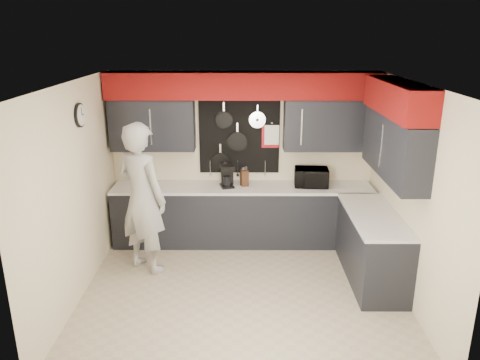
{
  "coord_description": "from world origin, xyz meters",
  "views": [
    {
      "loc": [
        -0.01,
        -5.22,
        3.18
      ],
      "look_at": [
        -0.03,
        0.5,
        1.32
      ],
      "focal_mm": 35.0,
      "sensor_mm": 36.0,
      "label": 1
    }
  ],
  "objects_px": {
    "microwave": "(311,177)",
    "coffee_maker": "(227,175)",
    "person": "(142,198)",
    "knife_block": "(244,178)",
    "utensil_crock": "(225,180)"
  },
  "relations": [
    {
      "from": "utensil_crock",
      "to": "coffee_maker",
      "type": "height_order",
      "value": "coffee_maker"
    },
    {
      "from": "coffee_maker",
      "to": "person",
      "type": "bearing_deg",
      "value": -157.23
    },
    {
      "from": "microwave",
      "to": "knife_block",
      "type": "height_order",
      "value": "microwave"
    },
    {
      "from": "microwave",
      "to": "person",
      "type": "height_order",
      "value": "person"
    },
    {
      "from": "microwave",
      "to": "utensil_crock",
      "type": "relative_size",
      "value": 3.06
    },
    {
      "from": "coffee_maker",
      "to": "knife_block",
      "type": "bearing_deg",
      "value": -8.7
    },
    {
      "from": "microwave",
      "to": "utensil_crock",
      "type": "distance_m",
      "value": 1.3
    },
    {
      "from": "coffee_maker",
      "to": "person",
      "type": "xyz_separation_m",
      "value": [
        -1.1,
        -0.84,
        -0.06
      ]
    },
    {
      "from": "microwave",
      "to": "coffee_maker",
      "type": "height_order",
      "value": "coffee_maker"
    },
    {
      "from": "knife_block",
      "to": "utensil_crock",
      "type": "bearing_deg",
      "value": 155.58
    },
    {
      "from": "knife_block",
      "to": "coffee_maker",
      "type": "distance_m",
      "value": 0.27
    },
    {
      "from": "coffee_maker",
      "to": "person",
      "type": "relative_size",
      "value": 0.16
    },
    {
      "from": "microwave",
      "to": "utensil_crock",
      "type": "bearing_deg",
      "value": -178.77
    },
    {
      "from": "coffee_maker",
      "to": "utensil_crock",
      "type": "bearing_deg",
      "value": 102.1
    },
    {
      "from": "microwave",
      "to": "coffee_maker",
      "type": "bearing_deg",
      "value": -175.51
    }
  ]
}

